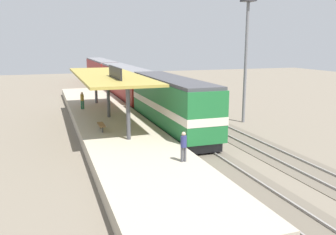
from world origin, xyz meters
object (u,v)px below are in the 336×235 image
Objects in this scene: passenger_carriage_rear at (101,71)px; person_walking at (82,100)px; passenger_carriage_front at (125,83)px; locomotive at (171,104)px; light_mast at (247,32)px; platform_bench at (101,125)px; person_waiting at (184,145)px.

passenger_carriage_rear is 30.96m from person_walking.
person_walking is at bearing -101.97° from passenger_carriage_rear.
locomotive is at bearing -90.00° from passenger_carriage_front.
light_mast reaches higher than passenger_carriage_rear.
person_walking is (-6.42, 8.52, -0.56)m from locomotive.
platform_bench is at bearing -169.19° from locomotive.
platform_bench is at bearing -87.50° from person_walking.
person_waiting is (-2.76, -27.90, -0.46)m from passenger_carriage_front.
locomotive is at bearing -52.98° from person_walking.
platform_bench is at bearing 110.33° from person_waiting.
platform_bench is 0.12× the size of locomotive.
passenger_carriage_front reaches higher than person_waiting.
passenger_carriage_front is 11.46m from person_walking.
passenger_carriage_front and passenger_carriage_rear have the same top height.
light_mast is 16.89m from person_waiting.
passenger_carriage_rear is at bearing 90.00° from locomotive.
person_waiting reaches higher than platform_bench.
passenger_carriage_rear is 38.55m from light_mast.
person_waiting is 1.00× the size of person_walking.
passenger_carriage_front is at bearing 84.36° from person_waiting.
light_mast is (13.80, 2.68, 7.05)m from platform_bench.
locomotive is 38.80m from passenger_carriage_rear.
platform_bench is 0.08× the size of passenger_carriage_rear.
passenger_carriage_front is 1.71× the size of light_mast.
passenger_carriage_front is 28.04m from person_waiting.
passenger_carriage_rear is 11.70× the size of person_walking.
locomotive is 10.68m from person_walking.
passenger_carriage_front reaches higher than person_walking.
passenger_carriage_front is 1.00× the size of passenger_carriage_rear.
passenger_carriage_rear is at bearing 81.46° from platform_bench.
person_walking is (-6.42, -9.48, -0.46)m from passenger_carriage_front.
passenger_carriage_front is at bearing 55.90° from person_walking.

